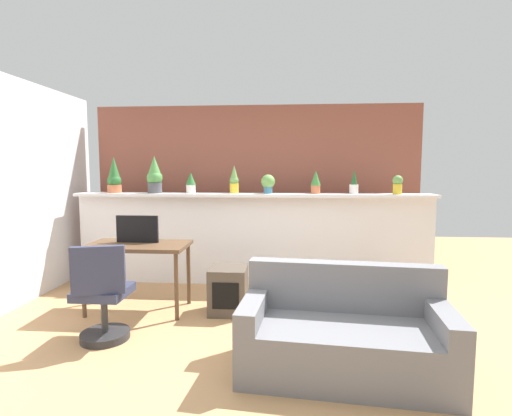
{
  "coord_description": "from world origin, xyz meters",
  "views": [
    {
      "loc": [
        0.45,
        -3.16,
        1.56
      ],
      "look_at": [
        0.11,
        1.23,
        1.12
      ],
      "focal_mm": 27.03,
      "sensor_mm": 36.0,
      "label": 1
    }
  ],
  "objects_px": {
    "potted_plant_1": "(155,176)",
    "office_chair": "(103,300)",
    "desk": "(138,251)",
    "couch": "(344,336)",
    "potted_plant_4": "(268,183)",
    "tv_monitor": "(137,229)",
    "side_cube_shelf": "(228,290)",
    "potted_plant_3": "(234,180)",
    "potted_plant_5": "(316,182)",
    "potted_plant_7": "(398,184)",
    "potted_plant_2": "(191,182)",
    "potted_plant_0": "(114,177)",
    "potted_plant_6": "(354,184)"
  },
  "relations": [
    {
      "from": "potted_plant_1",
      "to": "office_chair",
      "type": "xyz_separation_m",
      "value": [
        0.13,
        -1.85,
        -1.09
      ]
    },
    {
      "from": "desk",
      "to": "couch",
      "type": "height_order",
      "value": "couch"
    },
    {
      "from": "potted_plant_1",
      "to": "potted_plant_4",
      "type": "bearing_deg",
      "value": 0.98
    },
    {
      "from": "tv_monitor",
      "to": "side_cube_shelf",
      "type": "relative_size",
      "value": 0.94
    },
    {
      "from": "potted_plant_3",
      "to": "potted_plant_1",
      "type": "bearing_deg",
      "value": -177.11
    },
    {
      "from": "potted_plant_1",
      "to": "tv_monitor",
      "type": "height_order",
      "value": "potted_plant_1"
    },
    {
      "from": "desk",
      "to": "potted_plant_5",
      "type": "bearing_deg",
      "value": 28.43
    },
    {
      "from": "office_chair",
      "to": "couch",
      "type": "bearing_deg",
      "value": -9.52
    },
    {
      "from": "potted_plant_3",
      "to": "potted_plant_7",
      "type": "height_order",
      "value": "potted_plant_3"
    },
    {
      "from": "side_cube_shelf",
      "to": "couch",
      "type": "height_order",
      "value": "couch"
    },
    {
      "from": "potted_plant_2",
      "to": "potted_plant_0",
      "type": "bearing_deg",
      "value": -179.7
    },
    {
      "from": "potted_plant_5",
      "to": "side_cube_shelf",
      "type": "distance_m",
      "value": 1.88
    },
    {
      "from": "potted_plant_0",
      "to": "potted_plant_5",
      "type": "height_order",
      "value": "potted_plant_0"
    },
    {
      "from": "potted_plant_2",
      "to": "side_cube_shelf",
      "type": "bearing_deg",
      "value": -58.18
    },
    {
      "from": "potted_plant_2",
      "to": "potted_plant_4",
      "type": "bearing_deg",
      "value": 0.6
    },
    {
      "from": "potted_plant_4",
      "to": "potted_plant_6",
      "type": "xyz_separation_m",
      "value": [
        1.13,
        0.01,
        -0.01
      ]
    },
    {
      "from": "potted_plant_0",
      "to": "side_cube_shelf",
      "type": "relative_size",
      "value": 0.98
    },
    {
      "from": "potted_plant_4",
      "to": "potted_plant_5",
      "type": "distance_m",
      "value": 0.63
    },
    {
      "from": "potted_plant_5",
      "to": "side_cube_shelf",
      "type": "relative_size",
      "value": 0.61
    },
    {
      "from": "potted_plant_6",
      "to": "desk",
      "type": "distance_m",
      "value": 2.83
    },
    {
      "from": "tv_monitor",
      "to": "office_chair",
      "type": "distance_m",
      "value": 1.02
    },
    {
      "from": "tv_monitor",
      "to": "potted_plant_1",
      "type": "bearing_deg",
      "value": 97.34
    },
    {
      "from": "potted_plant_2",
      "to": "potted_plant_6",
      "type": "xyz_separation_m",
      "value": [
        2.17,
        0.02,
        -0.01
      ]
    },
    {
      "from": "potted_plant_6",
      "to": "office_chair",
      "type": "distance_m",
      "value": 3.31
    },
    {
      "from": "couch",
      "to": "side_cube_shelf",
      "type": "bearing_deg",
      "value": 132.86
    },
    {
      "from": "tv_monitor",
      "to": "potted_plant_6",
      "type": "bearing_deg",
      "value": 21.75
    },
    {
      "from": "potted_plant_2",
      "to": "side_cube_shelf",
      "type": "height_order",
      "value": "potted_plant_2"
    },
    {
      "from": "potted_plant_2",
      "to": "potted_plant_4",
      "type": "relative_size",
      "value": 1.11
    },
    {
      "from": "potted_plant_3",
      "to": "couch",
      "type": "xyz_separation_m",
      "value": [
        1.15,
        -2.26,
        -1.14
      ]
    },
    {
      "from": "potted_plant_7",
      "to": "couch",
      "type": "bearing_deg",
      "value": -114.13
    },
    {
      "from": "potted_plant_6",
      "to": "side_cube_shelf",
      "type": "distance_m",
      "value": 2.18
    },
    {
      "from": "potted_plant_4",
      "to": "office_chair",
      "type": "xyz_separation_m",
      "value": [
        -1.4,
        -1.88,
        -1.0
      ]
    },
    {
      "from": "potted_plant_4",
      "to": "potted_plant_2",
      "type": "bearing_deg",
      "value": -179.4
    },
    {
      "from": "desk",
      "to": "tv_monitor",
      "type": "height_order",
      "value": "tv_monitor"
    },
    {
      "from": "potted_plant_2",
      "to": "couch",
      "type": "height_order",
      "value": "potted_plant_2"
    },
    {
      "from": "desk",
      "to": "couch",
      "type": "xyz_separation_m",
      "value": [
        2.07,
        -1.15,
        -0.38
      ]
    },
    {
      "from": "potted_plant_0",
      "to": "potted_plant_7",
      "type": "distance_m",
      "value": 3.78
    },
    {
      "from": "potted_plant_0",
      "to": "desk",
      "type": "distance_m",
      "value": 1.51
    },
    {
      "from": "potted_plant_4",
      "to": "potted_plant_6",
      "type": "bearing_deg",
      "value": 0.66
    },
    {
      "from": "potted_plant_6",
      "to": "office_chair",
      "type": "bearing_deg",
      "value": -143.2
    },
    {
      "from": "potted_plant_2",
      "to": "office_chair",
      "type": "distance_m",
      "value": 2.15
    },
    {
      "from": "desk",
      "to": "side_cube_shelf",
      "type": "xyz_separation_m",
      "value": [
        1.0,
        0.0,
        -0.42
      ]
    },
    {
      "from": "potted_plant_0",
      "to": "potted_plant_2",
      "type": "xyz_separation_m",
      "value": [
        1.06,
        0.01,
        -0.07
      ]
    },
    {
      "from": "potted_plant_2",
      "to": "potted_plant_7",
      "type": "distance_m",
      "value": 2.72
    },
    {
      "from": "potted_plant_7",
      "to": "office_chair",
      "type": "bearing_deg",
      "value": -149.03
    },
    {
      "from": "potted_plant_0",
      "to": "potted_plant_4",
      "type": "height_order",
      "value": "potted_plant_0"
    },
    {
      "from": "potted_plant_3",
      "to": "potted_plant_4",
      "type": "distance_m",
      "value": 0.46
    },
    {
      "from": "couch",
      "to": "potted_plant_3",
      "type": "bearing_deg",
      "value": 116.95
    },
    {
      "from": "potted_plant_5",
      "to": "couch",
      "type": "relative_size",
      "value": 0.19
    },
    {
      "from": "potted_plant_2",
      "to": "potted_plant_3",
      "type": "bearing_deg",
      "value": 3.82
    }
  ]
}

